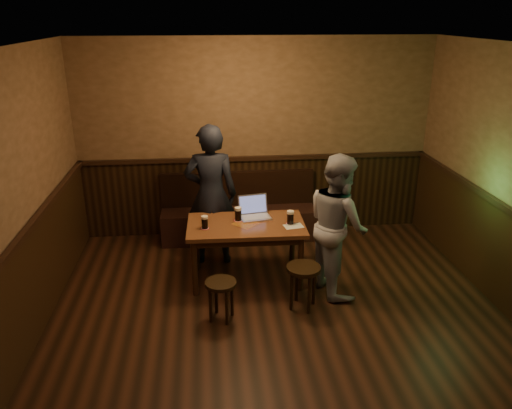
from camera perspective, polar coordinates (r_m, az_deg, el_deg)
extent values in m
cube|color=black|center=(5.03, 3.68, -16.86)|extent=(5.00, 6.00, 0.02)
cube|color=beige|center=(3.98, 4.67, 17.11)|extent=(5.00, 6.00, 0.02)
cube|color=#866044|center=(7.15, -0.03, 7.52)|extent=(5.00, 0.02, 2.80)
cube|color=black|center=(7.37, -0.01, 1.02)|extent=(4.98, 0.04, 1.10)
cube|color=black|center=(4.98, -26.31, -11.96)|extent=(0.04, 5.98, 1.10)
cube|color=black|center=(7.16, 0.02, 5.30)|extent=(4.98, 0.06, 0.06)
cube|color=black|center=(4.70, -27.10, -5.97)|extent=(0.06, 5.98, 0.06)
cube|color=black|center=(7.22, -1.94, -2.21)|extent=(2.20, 0.50, 0.45)
cube|color=black|center=(7.23, -2.10, 1.87)|extent=(2.20, 0.10, 0.50)
cube|color=brown|center=(5.92, -1.15, -2.43)|extent=(1.40, 0.82, 0.05)
cube|color=#311C0D|center=(5.95, -1.15, -3.08)|extent=(1.28, 0.70, 0.08)
cube|color=maroon|center=(5.91, -1.15, -2.19)|extent=(0.36, 0.36, 0.00)
cylinder|color=#311C0D|center=(5.80, -7.04, -7.22)|extent=(0.07, 0.07, 0.69)
cylinder|color=#311C0D|center=(6.36, -6.85, -4.52)|extent=(0.07, 0.07, 0.69)
cylinder|color=#311C0D|center=(5.86, 5.11, -6.78)|extent=(0.07, 0.07, 0.69)
cylinder|color=#311C0D|center=(6.42, 4.18, -4.15)|extent=(0.07, 0.07, 0.69)
cylinder|color=black|center=(5.30, -4.05, -8.97)|extent=(0.44, 0.44, 0.04)
cylinder|color=black|center=(5.46, -2.77, -10.61)|extent=(0.04, 0.04, 0.43)
cylinder|color=black|center=(5.51, -4.58, -10.33)|extent=(0.04, 0.04, 0.43)
cylinder|color=black|center=(5.36, -5.23, -11.30)|extent=(0.04, 0.04, 0.43)
cylinder|color=black|center=(5.31, -3.37, -11.59)|extent=(0.04, 0.04, 0.43)
cylinder|color=black|center=(5.49, 5.46, -7.28)|extent=(0.47, 0.47, 0.04)
cylinder|color=black|center=(5.67, 6.64, -9.13)|extent=(0.04, 0.04, 0.48)
cylinder|color=black|center=(5.71, 4.66, -8.80)|extent=(0.04, 0.04, 0.48)
cylinder|color=black|center=(5.54, 4.06, -9.78)|extent=(0.04, 0.04, 0.48)
cylinder|color=black|center=(5.50, 6.11, -10.13)|extent=(0.04, 0.04, 0.48)
cylinder|color=#AD1530|center=(5.82, -5.86, -2.71)|extent=(0.10, 0.10, 0.00)
cylinder|color=silver|center=(5.81, -5.86, -2.68)|extent=(0.08, 0.08, 0.00)
cylinder|color=black|center=(5.79, -5.88, -2.12)|extent=(0.07, 0.07, 0.12)
cylinder|color=beige|center=(5.76, -5.91, -1.43)|extent=(0.08, 0.08, 0.03)
cylinder|color=#AD1530|center=(6.00, -2.04, -1.82)|extent=(0.11, 0.11, 0.00)
cylinder|color=silver|center=(6.00, -2.04, -1.79)|extent=(0.09, 0.09, 0.00)
cylinder|color=black|center=(5.98, -2.05, -1.19)|extent=(0.08, 0.08, 0.13)
cylinder|color=beige|center=(5.94, -2.06, -0.47)|extent=(0.08, 0.08, 0.03)
cylinder|color=#AD1530|center=(5.92, 3.93, -2.21)|extent=(0.11, 0.11, 0.00)
cylinder|color=silver|center=(5.92, 3.93, -2.18)|extent=(0.09, 0.09, 0.00)
cylinder|color=black|center=(5.89, 3.95, -1.59)|extent=(0.08, 0.08, 0.13)
cylinder|color=beige|center=(5.86, 3.97, -0.87)|extent=(0.08, 0.08, 0.03)
cube|color=silver|center=(6.07, -0.06, -1.48)|extent=(0.40, 0.31, 0.02)
cube|color=#B2B2B7|center=(6.06, -0.06, -1.39)|extent=(0.36, 0.25, 0.00)
cube|color=silver|center=(6.13, -0.38, 0.07)|extent=(0.37, 0.13, 0.24)
cube|color=#505A95|center=(6.12, -0.35, 0.03)|extent=(0.33, 0.11, 0.20)
cube|color=silver|center=(5.86, 4.31, -2.49)|extent=(0.24, 0.19, 0.00)
imported|color=black|center=(6.34, -5.17, 1.07)|extent=(0.69, 0.47, 1.83)
imported|color=#939399|center=(5.76, 9.31, -2.24)|extent=(0.77, 0.91, 1.65)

